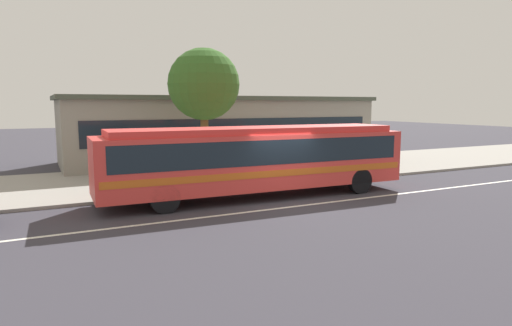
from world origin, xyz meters
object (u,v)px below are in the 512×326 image
transit_bus (257,156)px  bus_stop_sign (306,147)px  pedestrian_waiting_near_sign (342,155)px  pedestrian_standing_by_tree (294,155)px  street_tree_near_stop (204,85)px  pedestrian_walking_along_curb (337,154)px

transit_bus → bus_stop_sign: size_ratio=5.15×
bus_stop_sign → pedestrian_waiting_near_sign: bearing=-1.3°
pedestrian_standing_by_tree → street_tree_near_stop: 5.37m
transit_bus → bus_stop_sign: 4.09m
pedestrian_waiting_near_sign → bus_stop_sign: (-1.99, 0.04, 0.49)m
pedestrian_standing_by_tree → bus_stop_sign: bus_stop_sign is taller
pedestrian_waiting_near_sign → pedestrian_walking_along_curb: size_ratio=1.03×
transit_bus → pedestrian_walking_along_curb: 6.47m
pedestrian_standing_by_tree → street_tree_near_stop: (-3.91, 1.67, 3.28)m
pedestrian_waiting_near_sign → pedestrian_walking_along_curb: pedestrian_waiting_near_sign is taller
pedestrian_walking_along_curb → pedestrian_standing_by_tree: bearing=174.3°
transit_bus → pedestrian_waiting_near_sign: (5.53, 2.00, -0.44)m
pedestrian_standing_by_tree → bus_stop_sign: bearing=-87.4°
pedestrian_waiting_near_sign → pedestrian_walking_along_curb: bearing=69.3°
transit_bus → pedestrian_walking_along_curb: transit_bus is taller
street_tree_near_stop → transit_bus: bearing=-85.0°
pedestrian_waiting_near_sign → street_tree_near_stop: bearing=155.7°
pedestrian_waiting_near_sign → pedestrian_standing_by_tree: size_ratio=0.99×
street_tree_near_stop → pedestrian_walking_along_curb: bearing=-17.0°
bus_stop_sign → street_tree_near_stop: size_ratio=0.39×
bus_stop_sign → street_tree_near_stop: (-3.95, 2.63, 2.81)m
pedestrian_walking_along_curb → pedestrian_standing_by_tree: 2.34m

